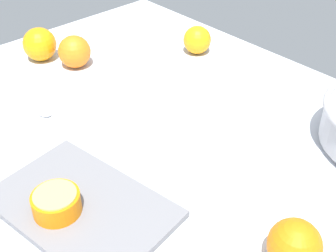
{
  "coord_description": "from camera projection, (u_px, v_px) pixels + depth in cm",
  "views": [
    {
      "loc": [
        42.61,
        -36.68,
        52.1
      ],
      "look_at": [
        -1.62,
        3.88,
        7.98
      ],
      "focal_mm": 47.83,
      "sensor_mm": 36.0,
      "label": 1
    }
  ],
  "objects": [
    {
      "name": "spoon",
      "position": [
        61.0,
        117.0,
        0.9
      ],
      "size": [
        15.1,
        8.4,
        1.0
      ],
      "color": "silver",
      "rests_on": "ground_plane"
    },
    {
      "name": "loose_orange_2",
      "position": [
        40.0,
        44.0,
        1.08
      ],
      "size": [
        8.05,
        8.05,
        8.05
      ],
      "primitive_type": "sphere",
      "color": "orange",
      "rests_on": "ground_plane"
    },
    {
      "name": "orange_half_0",
      "position": [
        56.0,
        203.0,
        0.67
      ],
      "size": [
        7.38,
        7.38,
        3.61
      ],
      "color": "orange",
      "rests_on": "cutting_board"
    },
    {
      "name": "ground_plane",
      "position": [
        158.0,
        183.0,
        0.77
      ],
      "size": [
        130.95,
        104.02,
        3.0
      ],
      "primitive_type": "cube",
      "color": "silver"
    },
    {
      "name": "loose_orange_4",
      "position": [
        197.0,
        40.0,
        1.11
      ],
      "size": [
        6.95,
        6.95,
        6.95
      ],
      "primitive_type": "sphere",
      "color": "orange",
      "rests_on": "ground_plane"
    },
    {
      "name": "loose_orange_3",
      "position": [
        294.0,
        245.0,
        0.6
      ],
      "size": [
        7.43,
        7.43,
        7.43
      ],
      "primitive_type": "sphere",
      "color": "orange",
      "rests_on": "ground_plane"
    },
    {
      "name": "cutting_board",
      "position": [
        82.0,
        206.0,
        0.7
      ],
      "size": [
        30.79,
        22.63,
        1.26
      ],
      "primitive_type": "cube",
      "rotation": [
        0.0,
        0.0,
        0.16
      ],
      "color": "slate",
      "rests_on": "ground_plane"
    },
    {
      "name": "loose_orange_1",
      "position": [
        74.0,
        52.0,
        1.05
      ],
      "size": [
        7.66,
        7.66,
        7.66
      ],
      "primitive_type": "sphere",
      "color": "orange",
      "rests_on": "ground_plane"
    }
  ]
}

